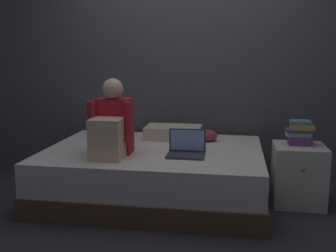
{
  "coord_description": "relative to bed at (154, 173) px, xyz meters",
  "views": [
    {
      "loc": [
        0.52,
        -3.27,
        1.34
      ],
      "look_at": [
        -0.04,
        0.1,
        0.72
      ],
      "focal_mm": 43.29,
      "sensor_mm": 36.0,
      "label": 1
    }
  ],
  "objects": [
    {
      "name": "nightstand",
      "position": [
        1.3,
        0.04,
        0.04
      ],
      "size": [
        0.44,
        0.46,
        0.53
      ],
      "color": "beige",
      "rests_on": "ground_plane"
    },
    {
      "name": "book_stack",
      "position": [
        1.3,
        0.08,
        0.41
      ],
      "size": [
        0.23,
        0.17,
        0.21
      ],
      "color": "#703D84",
      "rests_on": "nightstand"
    },
    {
      "name": "bed",
      "position": [
        0.0,
        0.0,
        0.0
      ],
      "size": [
        2.0,
        1.5,
        0.47
      ],
      "color": "brown",
      "rests_on": "ground_plane"
    },
    {
      "name": "clothes_pile",
      "position": [
        0.43,
        0.4,
        0.29
      ],
      "size": [
        0.27,
        0.19,
        0.11
      ],
      "color": "#3D4C8E",
      "rests_on": "bed"
    },
    {
      "name": "wall_back",
      "position": [
        0.2,
        0.9,
        1.12
      ],
      "size": [
        5.6,
        0.1,
        2.7
      ],
      "primitive_type": "cube",
      "color": "#4C4F54",
      "rests_on": "ground_plane"
    },
    {
      "name": "pillow",
      "position": [
        0.11,
        0.45,
        0.3
      ],
      "size": [
        0.56,
        0.36,
        0.13
      ],
      "primitive_type": "cube",
      "color": "beige",
      "rests_on": "bed"
    },
    {
      "name": "person_sitting",
      "position": [
        -0.31,
        -0.3,
        0.49
      ],
      "size": [
        0.39,
        0.44,
        0.66
      ],
      "color": "#B21E28",
      "rests_on": "bed"
    },
    {
      "name": "laptop",
      "position": [
        0.33,
        -0.21,
        0.29
      ],
      "size": [
        0.32,
        0.23,
        0.22
      ],
      "color": "#333842",
      "rests_on": "bed"
    },
    {
      "name": "ground_plane",
      "position": [
        0.2,
        -0.3,
        -0.23
      ],
      "size": [
        8.0,
        8.0,
        0.0
      ],
      "primitive_type": "plane",
      "color": "#2D2D33"
    }
  ]
}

